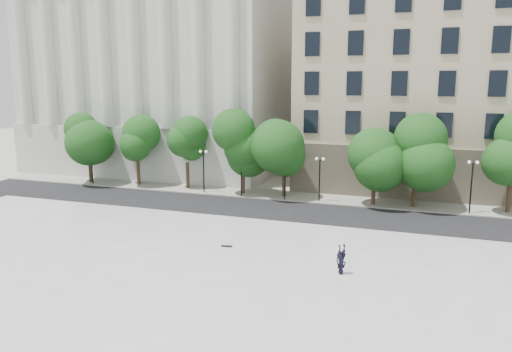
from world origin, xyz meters
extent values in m
plane|color=beige|center=(0.00, 0.00, 0.00)|extent=(160.00, 160.00, 0.00)
cube|color=white|center=(0.00, 3.00, 0.23)|extent=(44.00, 22.00, 0.45)
cube|color=black|center=(0.00, 18.00, 0.01)|extent=(60.00, 8.00, 0.02)
cube|color=#A7A49A|center=(0.00, 24.00, 0.06)|extent=(60.00, 4.00, 0.12)
cube|color=beige|center=(-17.00, 39.00, 12.50)|extent=(30.00, 26.00, 25.00)
cube|color=#B7A98B|center=(20.00, 39.00, 10.50)|extent=(36.00, 26.00, 21.00)
cylinder|color=black|center=(-1.81, 22.30, 1.75)|extent=(0.10, 0.10, 3.50)
imported|color=black|center=(-1.81, 22.30, 3.88)|extent=(0.81, 1.92, 0.76)
cylinder|color=black|center=(2.46, 22.30, 1.75)|extent=(0.10, 0.10, 3.50)
imported|color=black|center=(2.46, 22.30, 3.88)|extent=(1.05, 1.90, 0.76)
imported|color=black|center=(10.63, 4.91, 0.68)|extent=(1.55, 1.67, 0.46)
cube|color=black|center=(2.92, 7.12, 0.49)|extent=(0.73, 0.31, 0.07)
cylinder|color=#382619|center=(-19.69, 23.26, 1.33)|extent=(0.36, 0.36, 2.66)
sphere|color=#144816|center=(-19.69, 23.26, 4.95)|extent=(4.11, 4.11, 4.11)
cylinder|color=#382619|center=(-13.99, 23.77, 1.46)|extent=(0.36, 0.36, 2.92)
sphere|color=#144816|center=(-13.99, 23.77, 5.43)|extent=(3.52, 3.52, 3.52)
cylinder|color=#382619|center=(-8.38, 24.10, 1.36)|extent=(0.36, 0.36, 2.73)
sphere|color=#144816|center=(-8.38, 24.10, 5.06)|extent=(3.51, 3.51, 3.51)
cylinder|color=#382619|center=(-2.10, 23.58, 1.27)|extent=(0.36, 0.36, 2.54)
sphere|color=#144816|center=(-2.10, 23.58, 4.71)|extent=(4.12, 4.12, 4.12)
cylinder|color=#382619|center=(2.06, 23.54, 1.38)|extent=(0.36, 0.36, 2.76)
sphere|color=#144816|center=(2.06, 23.54, 5.13)|extent=(4.56, 4.56, 4.56)
cylinder|color=#382619|center=(10.45, 22.93, 1.20)|extent=(0.36, 0.36, 2.40)
sphere|color=#144816|center=(10.45, 22.93, 4.46)|extent=(4.11, 4.11, 4.11)
cylinder|color=#382619|center=(13.84, 23.36, 1.33)|extent=(0.36, 0.36, 2.67)
sphere|color=#144816|center=(13.84, 23.36, 4.95)|extent=(4.11, 4.11, 4.11)
cylinder|color=#382619|center=(21.39, 23.98, 1.27)|extent=(0.36, 0.36, 2.55)
cylinder|color=black|center=(-18.93, 22.60, 2.12)|extent=(0.12, 0.12, 4.25)
cube|color=black|center=(-18.93, 22.60, 4.25)|extent=(0.60, 0.06, 0.06)
sphere|color=white|center=(-19.23, 22.60, 4.35)|extent=(0.28, 0.28, 0.28)
sphere|color=white|center=(-18.63, 22.60, 4.35)|extent=(0.28, 0.28, 0.28)
cylinder|color=black|center=(-5.86, 22.60, 2.04)|extent=(0.12, 0.12, 4.08)
cube|color=black|center=(-5.86, 22.60, 4.08)|extent=(0.60, 0.06, 0.06)
sphere|color=white|center=(-6.16, 22.60, 4.18)|extent=(0.28, 0.28, 0.28)
sphere|color=white|center=(-5.56, 22.60, 4.18)|extent=(0.28, 0.28, 0.28)
cylinder|color=black|center=(5.66, 22.60, 1.97)|extent=(0.12, 0.12, 3.94)
cube|color=black|center=(5.66, 22.60, 3.94)|extent=(0.60, 0.06, 0.06)
sphere|color=white|center=(5.36, 22.60, 4.04)|extent=(0.28, 0.28, 0.28)
sphere|color=white|center=(5.96, 22.60, 4.04)|extent=(0.28, 0.28, 0.28)
cylinder|color=black|center=(18.34, 22.60, 2.15)|extent=(0.12, 0.12, 4.29)
cube|color=black|center=(18.34, 22.60, 4.29)|extent=(0.60, 0.06, 0.06)
sphere|color=white|center=(18.04, 22.60, 4.39)|extent=(0.28, 0.28, 0.28)
sphere|color=white|center=(18.64, 22.60, 4.39)|extent=(0.28, 0.28, 0.28)
camera|label=1|loc=(14.68, -21.14, 10.86)|focal=35.00mm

